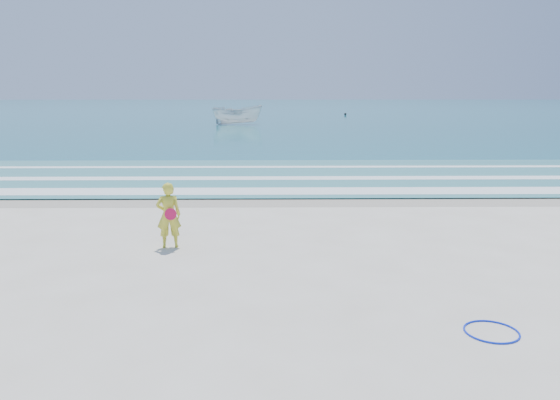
{
  "coord_description": "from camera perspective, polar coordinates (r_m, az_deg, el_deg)",
  "views": [
    {
      "loc": [
        0.44,
        -8.73,
        3.57
      ],
      "look_at": [
        0.61,
        4.0,
        1.0
      ],
      "focal_mm": 35.0,
      "sensor_mm": 36.0,
      "label": 1
    }
  ],
  "objects": [
    {
      "name": "wet_sand",
      "position": [
        18.1,
        -2.14,
        0.03
      ],
      "size": [
        400.0,
        2.4,
        0.0
      ],
      "primitive_type": "cube",
      "color": "#B2A893",
      "rests_on": "ground"
    },
    {
      "name": "ground",
      "position": [
        9.45,
        -3.42,
        -10.82
      ],
      "size": [
        400.0,
        400.0,
        0.0
      ],
      "primitive_type": "plane",
      "color": "silver",
      "rests_on": "ground"
    },
    {
      "name": "woman",
      "position": [
        12.75,
        -11.56,
        -1.56
      ],
      "size": [
        0.61,
        0.45,
        1.52
      ],
      "color": "gold",
      "rests_on": "ground"
    },
    {
      "name": "hoop",
      "position": [
        9.0,
        21.23,
        -12.69
      ],
      "size": [
        1.04,
        1.04,
        0.03
      ],
      "primitive_type": "torus",
      "rotation": [
        0.0,
        0.0,
        0.33
      ],
      "color": "#0C28DB",
      "rests_on": "ground"
    },
    {
      "name": "ocean",
      "position": [
        113.79,
        -1.01,
        9.64
      ],
      "size": [
        400.0,
        190.0,
        0.04
      ],
      "primitive_type": "cube",
      "color": "#19727F",
      "rests_on": "ground"
    },
    {
      "name": "shallow",
      "position": [
        23.01,
        -1.85,
        2.6
      ],
      "size": [
        400.0,
        10.0,
        0.01
      ],
      "primitive_type": "cube",
      "color": "#59B7AD",
      "rests_on": "ocean"
    },
    {
      "name": "foam_mid",
      "position": [
        22.22,
        -1.89,
        2.3
      ],
      "size": [
        400.0,
        0.9,
        0.01
      ],
      "primitive_type": "cube",
      "color": "white",
      "rests_on": "shallow"
    },
    {
      "name": "buoy",
      "position": [
        78.77,
        6.84,
        8.9
      ],
      "size": [
        0.35,
        0.35,
        0.35
      ],
      "primitive_type": "sphere",
      "color": "black",
      "rests_on": "ocean"
    },
    {
      "name": "foam_far",
      "position": [
        25.48,
        -1.75,
        3.48
      ],
      "size": [
        400.0,
        0.6,
        0.01
      ],
      "primitive_type": "cube",
      "color": "white",
      "rests_on": "shallow"
    },
    {
      "name": "foam_near",
      "position": [
        19.36,
        -2.05,
        0.94
      ],
      "size": [
        400.0,
        1.4,
        0.01
      ],
      "primitive_type": "cube",
      "color": "white",
      "rests_on": "shallow"
    },
    {
      "name": "boat",
      "position": [
        57.5,
        -4.45,
        8.87
      ],
      "size": [
        5.37,
        2.56,
        2.0
      ],
      "primitive_type": "imported",
      "rotation": [
        0.0,
        0.0,
        1.69
      ],
      "color": "silver",
      "rests_on": "ocean"
    }
  ]
}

